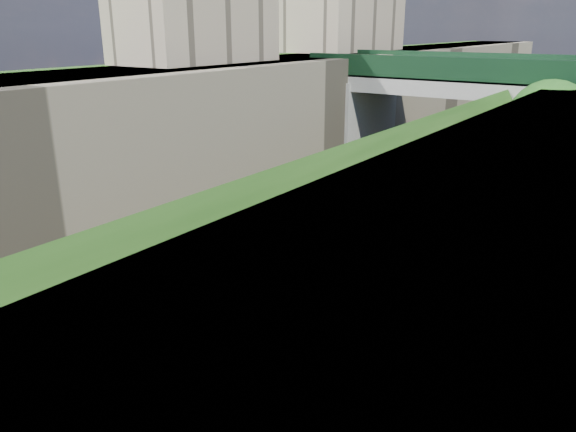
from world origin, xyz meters
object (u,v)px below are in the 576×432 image
Objects in this scene: locomotive at (358,219)px; tender at (430,183)px; tree at (552,125)px; road_bridge at (469,115)px.

tender is at bearing 90.00° from locomotive.
locomotive is 7.37m from tender.
road_bridge is at bearing 136.88° from tree.
locomotive is (-4.71, -8.58, -2.75)m from tree.
tree reaches higher than locomotive.
road_bridge is 6.83m from tree.
road_bridge is 13.42m from locomotive.
tender is at bearing -165.50° from tree.
locomotive is at bearing -88.89° from road_bridge.
tree is at bearing 61.22° from locomotive.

